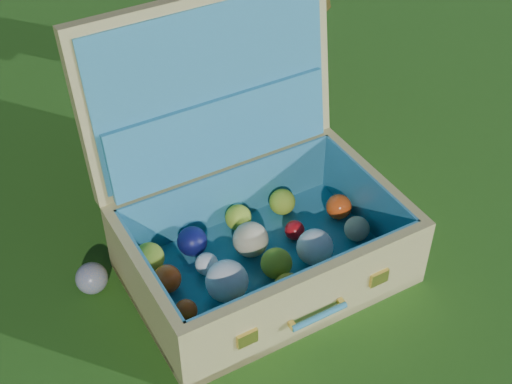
% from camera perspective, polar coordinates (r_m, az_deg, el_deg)
% --- Properties ---
extents(ground, '(60.00, 60.00, 0.00)m').
position_cam_1_polar(ground, '(1.85, -0.49, -5.63)').
color(ground, '#215114').
rests_on(ground, ground).
extents(stray_ball, '(0.08, 0.08, 0.08)m').
position_cam_1_polar(stray_ball, '(1.81, -13.01, -6.73)').
color(stray_ball, '#4065A7').
rests_on(stray_ball, ground).
extents(suitcase, '(0.78, 0.70, 0.64)m').
position_cam_1_polar(suitcase, '(1.75, -0.85, -0.71)').
color(suitcase, tan).
rests_on(suitcase, ground).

